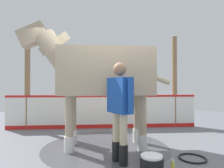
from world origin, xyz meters
The scene contains 10 objects.
ground_plane centered at (0.00, 0.00, -0.01)m, with size 16.00×16.00×0.02m, color slate.
wet_patch centered at (-0.38, 0.09, 0.00)m, with size 2.68×2.68×0.00m, color #4C4C54.
barrier_wall centered at (-1.76, 1.34, 0.47)m, with size 4.00×4.40×1.03m.
roof_post_near centered at (-3.35, -0.34, 1.45)m, with size 0.16×0.16×2.90m, color olive.
roof_post_far centered at (-0.24, 3.09, 1.45)m, with size 0.16×0.16×2.90m, color olive.
horse centered at (-0.45, 0.01, 1.57)m, with size 2.35×2.56×2.65m.
handler centered at (0.40, -0.34, 0.99)m, with size 0.67×0.34×1.71m.
wash_bucket centered at (1.11, -0.48, 0.17)m, with size 0.33×0.33×0.34m.
bottle_shampoo centered at (1.20, -0.02, 0.09)m, with size 0.06×0.06×0.19m.
hose_coil centered at (1.23, 0.67, 0.02)m, with size 0.49×0.49×0.03m, color black.
Camera 1 is at (2.55, -2.82, 1.31)m, focal length 30.83 mm.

